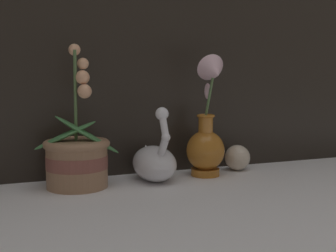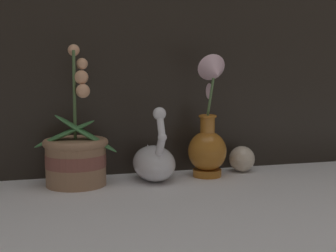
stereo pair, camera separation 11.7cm
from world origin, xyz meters
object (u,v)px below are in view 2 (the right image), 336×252
at_px(orchid_potted_plant, 76,155).
at_px(glass_sphere, 242,159).
at_px(blue_vase, 208,138).
at_px(swan_figurine, 154,161).

height_order(orchid_potted_plant, glass_sphere, orchid_potted_plant).
xyz_separation_m(blue_vase, glass_sphere, (0.12, 0.04, -0.07)).
xyz_separation_m(swan_figurine, glass_sphere, (0.27, 0.04, -0.02)).
height_order(swan_figurine, blue_vase, blue_vase).
distance_m(orchid_potted_plant, blue_vase, 0.36).
relative_size(blue_vase, glass_sphere, 4.45).
xyz_separation_m(orchid_potted_plant, glass_sphere, (0.48, 0.03, -0.04)).
relative_size(swan_figurine, blue_vase, 0.60).
distance_m(orchid_potted_plant, swan_figurine, 0.21).
distance_m(swan_figurine, blue_vase, 0.17).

